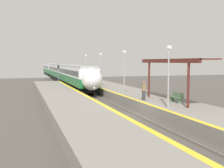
% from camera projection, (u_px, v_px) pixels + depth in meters
% --- Properties ---
extents(ground_plane, '(120.00, 120.00, 0.00)m').
position_uv_depth(ground_plane, '(128.00, 116.00, 23.49)').
color(ground_plane, '#4C4742').
extents(rail_left, '(0.08, 90.00, 0.15)m').
position_uv_depth(rail_left, '(120.00, 116.00, 23.27)').
color(rail_left, slate).
rests_on(rail_left, ground_plane).
extents(rail_right, '(0.08, 90.00, 0.15)m').
position_uv_depth(rail_right, '(136.00, 115.00, 23.70)').
color(rail_right, slate).
rests_on(rail_right, ground_plane).
extents(train, '(2.76, 70.34, 3.96)m').
position_uv_depth(train, '(59.00, 71.00, 67.47)').
color(train, black).
rests_on(train, ground_plane).
extents(platform_right, '(5.03, 64.00, 0.94)m').
position_uv_depth(platform_right, '(173.00, 108.00, 24.73)').
color(platform_right, gray).
rests_on(platform_right, ground_plane).
extents(platform_left, '(4.72, 64.00, 0.94)m').
position_uv_depth(platform_left, '(80.00, 114.00, 22.23)').
color(platform_left, gray).
rests_on(platform_left, ground_plane).
extents(platform_bench, '(0.44, 1.78, 0.89)m').
position_uv_depth(platform_bench, '(177.00, 97.00, 25.15)').
color(platform_bench, '#4C6B4C').
rests_on(platform_bench, platform_right).
extents(person_waiting, '(0.36, 0.24, 1.81)m').
position_uv_depth(person_waiting, '(144.00, 90.00, 26.57)').
color(person_waiting, '#333338').
rests_on(person_waiting, platform_right).
extents(railway_signal, '(0.28, 0.28, 4.03)m').
position_uv_depth(railway_signal, '(59.00, 73.00, 51.24)').
color(railway_signal, '#59595E').
rests_on(railway_signal, ground_plane).
extents(lamppost_near, '(0.36, 0.20, 4.91)m').
position_uv_depth(lamppost_near, '(169.00, 72.00, 22.05)').
color(lamppost_near, '#9E9EA3').
rests_on(lamppost_near, platform_right).
extents(lamppost_mid, '(0.36, 0.20, 4.91)m').
position_uv_depth(lamppost_mid, '(124.00, 69.00, 31.71)').
color(lamppost_mid, '#9E9EA3').
rests_on(lamppost_mid, platform_right).
extents(lamppost_far, '(0.36, 0.20, 4.91)m').
position_uv_depth(lamppost_far, '(101.00, 67.00, 41.36)').
color(lamppost_far, '#9E9EA3').
rests_on(lamppost_far, platform_right).
extents(lamppost_farthest, '(0.36, 0.20, 4.91)m').
position_uv_depth(lamppost_farthest, '(86.00, 66.00, 51.01)').
color(lamppost_farthest, '#9E9EA3').
rests_on(lamppost_farthest, platform_right).
extents(station_canopy, '(2.02, 10.21, 3.91)m').
position_uv_depth(station_canopy, '(172.00, 62.00, 25.49)').
color(station_canopy, '#511E19').
rests_on(station_canopy, platform_right).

